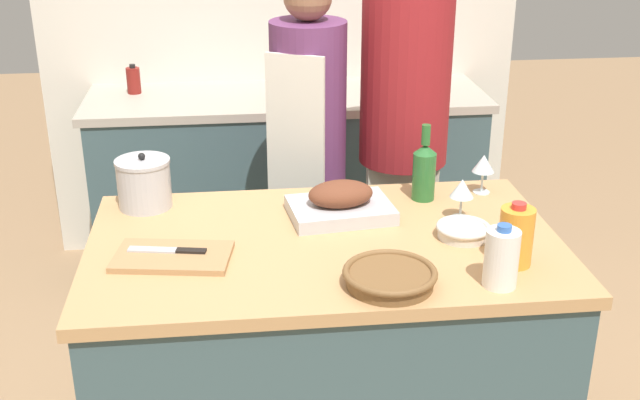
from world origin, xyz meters
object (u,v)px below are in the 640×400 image
object	(u,v)px
wine_glass_left	(462,189)
juice_jug	(516,236)
wine_bottle_green	(424,170)
person_cook_guest	(404,131)
stand_mixer	(401,68)
milk_jug	(501,258)
person_cook_aproned	(308,151)
cutting_board	(173,257)
knife_chef	(170,250)
condiment_bottle_short	(314,76)
stock_pot	(144,183)
roasting_pan	(341,203)
wicker_basket	(390,277)
condiment_bottle_extra	(277,85)
condiment_bottle_tall	(134,80)
mixing_bowl	(463,230)
wine_glass_right	(484,165)

from	to	relation	value
wine_glass_left	juice_jug	bearing A→B (deg)	-78.81
wine_bottle_green	person_cook_guest	distance (m)	0.55
person_cook_guest	stand_mixer	bearing A→B (deg)	86.98
milk_jug	person_cook_aproned	bearing A→B (deg)	109.68
milk_jug	person_cook_guest	distance (m)	1.17
wine_glass_left	cutting_board	bearing A→B (deg)	-168.15
knife_chef	stand_mixer	size ratio (longest dim) A/B	0.71
knife_chef	stand_mixer	bearing A→B (deg)	56.75
wine_glass_left	condiment_bottle_short	bearing A→B (deg)	101.71
stock_pot	person_cook_guest	xyz separation A→B (m)	(0.99, 0.50, -0.02)
roasting_pan	condiment_bottle_short	world-z (taller)	condiment_bottle_short
roasting_pan	person_cook_aproned	size ratio (longest dim) A/B	0.22
cutting_board	milk_jug	world-z (taller)	milk_jug
wicker_basket	condiment_bottle_extra	size ratio (longest dim) A/B	1.47
condiment_bottle_tall	person_cook_guest	distance (m)	1.44
stock_pot	condiment_bottle_tall	bearing A→B (deg)	97.07
wine_bottle_green	stand_mixer	distance (m)	1.20
cutting_board	mixing_bowl	distance (m)	0.89
cutting_board	juice_jug	bearing A→B (deg)	-8.05
milk_jug	person_cook_guest	bearing A→B (deg)	91.12
juice_jug	person_cook_aproned	distance (m)	1.15
stock_pot	wine_glass_right	bearing A→B (deg)	-0.43
knife_chef	condiment_bottle_short	distance (m)	1.82
wine_bottle_green	stand_mixer	xyz separation A→B (m)	(0.17, 1.19, 0.06)
mixing_bowl	person_cook_guest	bearing A→B (deg)	90.56
condiment_bottle_tall	person_cook_aproned	size ratio (longest dim) A/B	0.09
wine_glass_right	person_cook_aproned	size ratio (longest dim) A/B	0.09
wine_bottle_green	person_cook_aproned	xyz separation A→B (m)	(-0.35, 0.53, -0.11)
condiment_bottle_tall	person_cook_aproned	bearing A→B (deg)	-48.26
condiment_bottle_extra	person_cook_aproned	world-z (taller)	person_cook_aproned
wicker_basket	juice_jug	xyz separation A→B (m)	(0.38, 0.09, 0.06)
person_cook_guest	condiment_bottle_short	bearing A→B (deg)	116.47
stock_pot	wine_bottle_green	world-z (taller)	wine_bottle_green
wine_glass_left	condiment_bottle_extra	xyz separation A→B (m)	(-0.51, 1.33, 0.01)
wine_bottle_green	condiment_bottle_short	size ratio (longest dim) A/B	1.77
stock_pot	person_cook_aproned	distance (m)	0.78
mixing_bowl	condiment_bottle_extra	world-z (taller)	condiment_bottle_extra
stand_mixer	person_cook_guest	world-z (taller)	person_cook_guest
condiment_bottle_extra	person_cook_guest	size ratio (longest dim) A/B	0.10
mixing_bowl	wine_bottle_green	bearing A→B (deg)	99.59
cutting_board	roasting_pan	bearing A→B (deg)	25.28
condiment_bottle_tall	person_cook_guest	world-z (taller)	person_cook_guest
roasting_pan	knife_chef	bearing A→B (deg)	-156.68
stock_pot	condiment_bottle_tall	xyz separation A→B (m)	(-0.17, 1.35, 0.01)
knife_chef	condiment_bottle_extra	xyz separation A→B (m)	(0.41, 1.50, 0.09)
roasting_pan	stock_pot	world-z (taller)	stock_pot
roasting_pan	condiment_bottle_tall	xyz separation A→B (m)	(-0.81, 1.51, 0.05)
wine_glass_left	wine_glass_right	xyz separation A→B (m)	(0.13, 0.21, 0.00)
wicker_basket	mixing_bowl	world-z (taller)	wicker_basket
mixing_bowl	milk_jug	size ratio (longest dim) A/B	0.93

